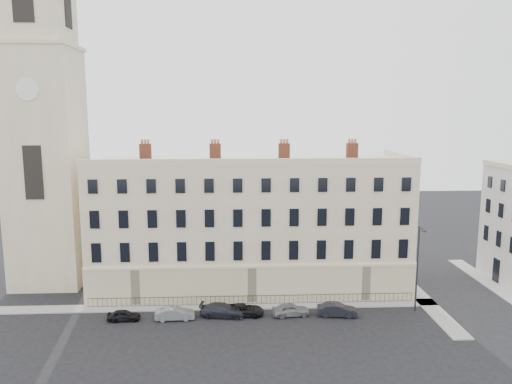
# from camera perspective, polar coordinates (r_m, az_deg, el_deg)

# --- Properties ---
(ground) EXTENTS (160.00, 160.00, 0.00)m
(ground) POSITION_cam_1_polar(r_m,az_deg,el_deg) (50.94, 6.83, -14.84)
(ground) COLOR black
(ground) RESTS_ON ground
(terrace) EXTENTS (36.22, 12.22, 17.00)m
(terrace) POSITION_cam_1_polar(r_m,az_deg,el_deg) (59.30, -0.67, -3.63)
(terrace) COLOR beige
(terrace) RESTS_ON ground
(church_tower) EXTENTS (8.00, 8.13, 44.00)m
(church_tower) POSITION_cam_1_polar(r_m,az_deg,el_deg) (63.69, -23.07, 6.67)
(church_tower) COLOR beige
(church_tower) RESTS_ON ground
(pavement_terrace) EXTENTS (48.00, 2.00, 0.12)m
(pavement_terrace) POSITION_cam_1_polar(r_m,az_deg,el_deg) (54.89, -4.69, -12.90)
(pavement_terrace) COLOR gray
(pavement_terrace) RESTS_ON ground
(pavement_east_return) EXTENTS (2.00, 24.00, 0.12)m
(pavement_east_return) POSITION_cam_1_polar(r_m,az_deg,el_deg) (61.38, 17.82, -10.88)
(pavement_east_return) COLOR gray
(pavement_east_return) RESTS_ON ground
(pavement_adjacent) EXTENTS (2.00, 20.00, 0.12)m
(pavement_adjacent) POSITION_cam_1_polar(r_m,az_deg,el_deg) (67.15, 25.34, -9.59)
(pavement_adjacent) COLOR gray
(pavement_adjacent) RESTS_ON ground
(railings) EXTENTS (35.00, 0.04, 0.96)m
(railings) POSITION_cam_1_polar(r_m,az_deg,el_deg) (55.09, -0.43, -12.24)
(railings) COLOR black
(railings) RESTS_ON ground
(car_a) EXTENTS (3.33, 1.47, 1.11)m
(car_a) POSITION_cam_1_polar(r_m,az_deg,el_deg) (52.98, -14.87, -13.46)
(car_a) COLOR black
(car_a) RESTS_ON ground
(car_b) EXTENTS (3.98, 1.56, 1.29)m
(car_b) POSITION_cam_1_polar(r_m,az_deg,el_deg) (52.15, -9.25, -13.54)
(car_b) COLOR slate
(car_b) RESTS_ON ground
(car_c) EXTENTS (4.85, 2.48, 1.35)m
(car_c) POSITION_cam_1_polar(r_m,az_deg,el_deg) (52.31, -3.83, -13.32)
(car_c) COLOR #20232B
(car_c) RESTS_ON ground
(car_d) EXTENTS (4.36, 2.36, 1.16)m
(car_d) POSITION_cam_1_polar(r_m,az_deg,el_deg) (52.54, -1.40, -13.31)
(car_d) COLOR black
(car_d) RESTS_ON ground
(car_e) EXTENTS (3.98, 1.95, 1.31)m
(car_e) POSITION_cam_1_polar(r_m,az_deg,el_deg) (52.47, 3.99, -13.27)
(car_e) COLOR slate
(car_e) RESTS_ON ground
(car_f) EXTENTS (4.23, 1.96, 1.34)m
(car_f) POSITION_cam_1_polar(r_m,az_deg,el_deg) (52.94, 9.25, -13.15)
(car_f) COLOR black
(car_f) RESTS_ON ground
(streetlamp) EXTENTS (0.39, 1.98, 9.17)m
(streetlamp) POSITION_cam_1_polar(r_m,az_deg,el_deg) (54.53, 18.00, -7.89)
(streetlamp) COLOR #2E2D33
(streetlamp) RESTS_ON ground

